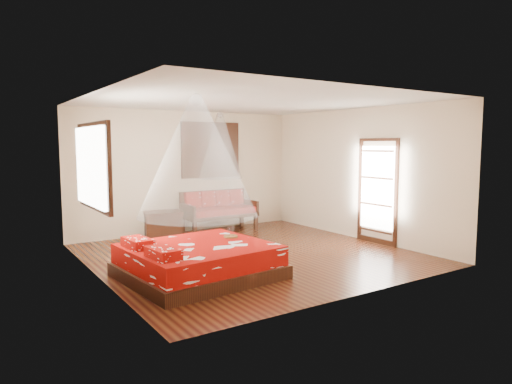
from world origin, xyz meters
TOP-DOWN VIEW (x-y plane):
  - room at (0.00, 0.00)m, footprint 5.54×5.54m
  - bed at (-1.47, -0.78)m, footprint 2.31×2.13m
  - daybed at (0.62, 2.38)m, footprint 1.72×0.77m
  - storage_chest at (-0.72, 2.45)m, footprint 0.94×0.78m
  - shutter_panel at (0.62, 2.72)m, footprint 1.52×0.06m
  - window_left at (-2.71, 0.20)m, footprint 0.10×1.74m
  - glazed_door at (2.72, -0.60)m, footprint 0.08×1.02m
  - wine_tray at (-0.74, -0.55)m, footprint 0.23×0.23m
  - mosquito_net_main at (-1.45, -0.78)m, footprint 1.82×1.82m
  - mosquito_net_daybed at (0.62, 2.25)m, footprint 1.00×1.00m

SIDE VIEW (x-z plane):
  - bed at x=-1.47m, z-range -0.07..0.57m
  - storage_chest at x=-0.72m, z-range 0.00..0.57m
  - daybed at x=0.62m, z-range 0.05..0.99m
  - wine_tray at x=-0.74m, z-range 0.45..0.65m
  - glazed_door at x=2.72m, z-range -0.01..2.15m
  - room at x=0.00m, z-range -0.02..2.82m
  - window_left at x=-2.71m, z-range 1.03..2.37m
  - mosquito_net_main at x=-1.45m, z-range 0.95..2.75m
  - shutter_panel at x=0.62m, z-range 1.24..2.56m
  - mosquito_net_daybed at x=0.62m, z-range 1.25..2.75m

